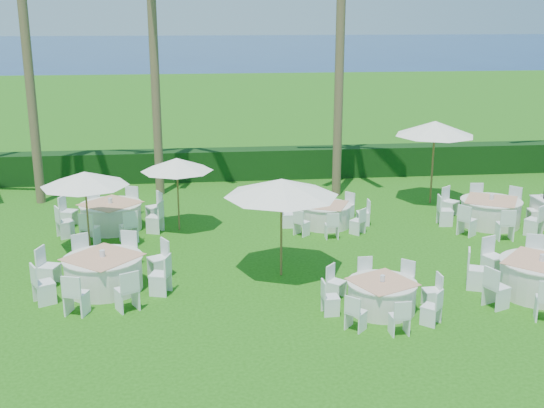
{
  "coord_description": "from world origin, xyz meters",
  "views": [
    {
      "loc": [
        -2.86,
        -14.88,
        6.57
      ],
      "look_at": [
        -0.78,
        3.52,
        1.3
      ],
      "focal_mm": 45.0,
      "sensor_mm": 36.0,
      "label": 1
    }
  ],
  "objects_px": {
    "banquet_table_d": "(111,216)",
    "umbrella_c": "(177,165)",
    "banquet_table_e": "(325,214)",
    "banquet_table_f": "(490,212)",
    "umbrella_a": "(85,179)",
    "banquet_table_b": "(382,295)",
    "banquet_table_c": "(540,277)",
    "umbrella_b": "(281,188)",
    "umbrella_d": "(435,128)",
    "banquet_table_a": "(104,272)"
  },
  "relations": [
    {
      "from": "banquet_table_d",
      "to": "umbrella_d",
      "type": "bearing_deg",
      "value": 9.42
    },
    {
      "from": "banquet_table_c",
      "to": "banquet_table_e",
      "type": "distance_m",
      "value": 7.19
    },
    {
      "from": "banquet_table_a",
      "to": "banquet_table_f",
      "type": "relative_size",
      "value": 0.99
    },
    {
      "from": "umbrella_b",
      "to": "umbrella_d",
      "type": "height_order",
      "value": "umbrella_d"
    },
    {
      "from": "umbrella_a",
      "to": "banquet_table_a",
      "type": "bearing_deg",
      "value": -75.32
    },
    {
      "from": "umbrella_a",
      "to": "umbrella_b",
      "type": "height_order",
      "value": "umbrella_b"
    },
    {
      "from": "banquet_table_f",
      "to": "banquet_table_d",
      "type": "bearing_deg",
      "value": 175.54
    },
    {
      "from": "banquet_table_f",
      "to": "umbrella_d",
      "type": "height_order",
      "value": "umbrella_d"
    },
    {
      "from": "banquet_table_a",
      "to": "umbrella_c",
      "type": "distance_m",
      "value": 5.1
    },
    {
      "from": "banquet_table_b",
      "to": "banquet_table_e",
      "type": "xyz_separation_m",
      "value": [
        -0.09,
        6.36,
        0.01
      ]
    },
    {
      "from": "umbrella_d",
      "to": "banquet_table_e",
      "type": "bearing_deg",
      "value": -152.11
    },
    {
      "from": "banquet_table_b",
      "to": "banquet_table_c",
      "type": "bearing_deg",
      "value": 6.46
    },
    {
      "from": "banquet_table_e",
      "to": "umbrella_c",
      "type": "height_order",
      "value": "umbrella_c"
    },
    {
      "from": "banquet_table_c",
      "to": "banquet_table_d",
      "type": "height_order",
      "value": "banquet_table_c"
    },
    {
      "from": "umbrella_b",
      "to": "umbrella_c",
      "type": "distance_m",
      "value": 4.89
    },
    {
      "from": "banquet_table_d",
      "to": "umbrella_c",
      "type": "xyz_separation_m",
      "value": [
        2.09,
        -0.31,
        1.64
      ]
    },
    {
      "from": "banquet_table_c",
      "to": "umbrella_d",
      "type": "bearing_deg",
      "value": 89.13
    },
    {
      "from": "umbrella_d",
      "to": "banquet_table_a",
      "type": "bearing_deg",
      "value": -147.79
    },
    {
      "from": "umbrella_b",
      "to": "umbrella_c",
      "type": "bearing_deg",
      "value": 123.25
    },
    {
      "from": "umbrella_b",
      "to": "umbrella_d",
      "type": "relative_size",
      "value": 0.99
    },
    {
      "from": "banquet_table_c",
      "to": "umbrella_b",
      "type": "relative_size",
      "value": 1.14
    },
    {
      "from": "umbrella_a",
      "to": "umbrella_d",
      "type": "bearing_deg",
      "value": 18.45
    },
    {
      "from": "banquet_table_d",
      "to": "umbrella_a",
      "type": "height_order",
      "value": "umbrella_a"
    },
    {
      "from": "banquet_table_f",
      "to": "banquet_table_e",
      "type": "bearing_deg",
      "value": 174.47
    },
    {
      "from": "banquet_table_f",
      "to": "umbrella_b",
      "type": "relative_size",
      "value": 1.15
    },
    {
      "from": "banquet_table_c",
      "to": "banquet_table_e",
      "type": "relative_size",
      "value": 1.18
    },
    {
      "from": "banquet_table_b",
      "to": "banquet_table_e",
      "type": "height_order",
      "value": "banquet_table_e"
    },
    {
      "from": "banquet_table_d",
      "to": "umbrella_b",
      "type": "bearing_deg",
      "value": -42.68
    },
    {
      "from": "umbrella_b",
      "to": "banquet_table_a",
      "type": "bearing_deg",
      "value": -174.43
    },
    {
      "from": "banquet_table_d",
      "to": "umbrella_d",
      "type": "height_order",
      "value": "umbrella_d"
    },
    {
      "from": "banquet_table_c",
      "to": "umbrella_b",
      "type": "height_order",
      "value": "umbrella_b"
    },
    {
      "from": "banquet_table_c",
      "to": "umbrella_d",
      "type": "height_order",
      "value": "umbrella_d"
    },
    {
      "from": "umbrella_b",
      "to": "umbrella_d",
      "type": "distance_m",
      "value": 8.72
    },
    {
      "from": "banquet_table_b",
      "to": "umbrella_d",
      "type": "distance_m",
      "value": 9.8
    },
    {
      "from": "banquet_table_e",
      "to": "umbrella_a",
      "type": "distance_m",
      "value": 7.44
    },
    {
      "from": "umbrella_b",
      "to": "banquet_table_f",
      "type": "bearing_deg",
      "value": 25.98
    },
    {
      "from": "banquet_table_e",
      "to": "umbrella_a",
      "type": "height_order",
      "value": "umbrella_a"
    },
    {
      "from": "banquet_table_d",
      "to": "umbrella_c",
      "type": "relative_size",
      "value": 1.45
    },
    {
      "from": "umbrella_a",
      "to": "umbrella_b",
      "type": "bearing_deg",
      "value": -25.29
    },
    {
      "from": "banquet_table_c",
      "to": "umbrella_c",
      "type": "xyz_separation_m",
      "value": [
        -8.67,
        6.02,
        1.63
      ]
    },
    {
      "from": "umbrella_c",
      "to": "umbrella_b",
      "type": "bearing_deg",
      "value": -56.75
    },
    {
      "from": "banquet_table_a",
      "to": "banquet_table_f",
      "type": "xyz_separation_m",
      "value": [
        11.53,
        3.9,
        -0.0
      ]
    },
    {
      "from": "banquet_table_b",
      "to": "banquet_table_d",
      "type": "distance_m",
      "value": 9.58
    },
    {
      "from": "banquet_table_a",
      "to": "banquet_table_e",
      "type": "bearing_deg",
      "value": 34.88
    },
    {
      "from": "banquet_table_b",
      "to": "banquet_table_f",
      "type": "xyz_separation_m",
      "value": [
        5.13,
        5.86,
        0.07
      ]
    },
    {
      "from": "banquet_table_f",
      "to": "umbrella_a",
      "type": "relative_size",
      "value": 1.37
    },
    {
      "from": "banquet_table_d",
      "to": "banquet_table_f",
      "type": "xyz_separation_m",
      "value": [
        11.88,
        -0.93,
        -0.0
      ]
    },
    {
      "from": "banquet_table_a",
      "to": "banquet_table_d",
      "type": "relative_size",
      "value": 1.01
    },
    {
      "from": "banquet_table_e",
      "to": "umbrella_c",
      "type": "xyz_separation_m",
      "value": [
        -4.58,
        0.11,
        1.7
      ]
    },
    {
      "from": "banquet_table_e",
      "to": "umbrella_c",
      "type": "bearing_deg",
      "value": 178.64
    }
  ]
}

